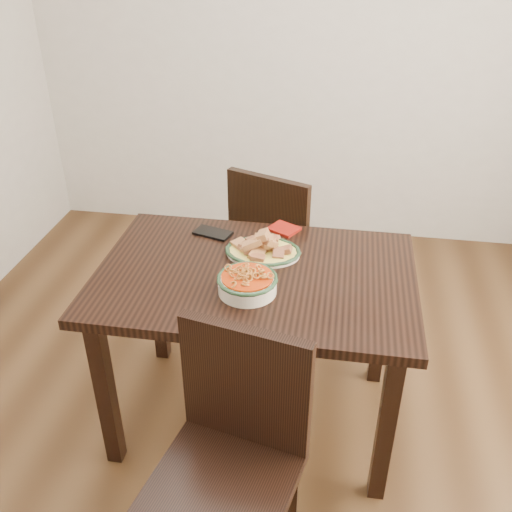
% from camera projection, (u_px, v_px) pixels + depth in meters
% --- Properties ---
extents(floor, '(3.50, 3.50, 0.00)m').
position_uv_depth(floor, '(266.00, 409.00, 2.56)').
color(floor, '#3D2613').
rests_on(floor, ground).
extents(wall_back, '(3.50, 0.10, 2.60)m').
position_uv_depth(wall_back, '(312.00, 34.00, 3.37)').
color(wall_back, beige).
rests_on(wall_back, ground).
extents(dining_table, '(1.20, 0.80, 0.75)m').
position_uv_depth(dining_table, '(255.00, 294.00, 2.21)').
color(dining_table, black).
rests_on(dining_table, ground).
extents(chair_far, '(0.54, 0.54, 0.89)m').
position_uv_depth(chair_far, '(278.00, 242.00, 2.86)').
color(chair_far, black).
rests_on(chair_far, ground).
extents(chair_near, '(0.50, 0.50, 0.89)m').
position_uv_depth(chair_near, '(233.00, 449.00, 1.76)').
color(chair_near, black).
rests_on(chair_near, ground).
extents(fish_plate, '(0.29, 0.23, 0.11)m').
position_uv_depth(fish_plate, '(263.00, 244.00, 2.25)').
color(fish_plate, beige).
rests_on(fish_plate, dining_table).
extents(noodle_bowl, '(0.22, 0.22, 0.08)m').
position_uv_depth(noodle_bowl, '(247.00, 282.00, 2.02)').
color(noodle_bowl, white).
rests_on(noodle_bowl, dining_table).
extents(smartphone, '(0.17, 0.12, 0.01)m').
position_uv_depth(smartphone, '(213.00, 233.00, 2.41)').
color(smartphone, black).
rests_on(smartphone, dining_table).
extents(napkin, '(0.15, 0.14, 0.01)m').
position_uv_depth(napkin, '(284.00, 229.00, 2.44)').
color(napkin, maroon).
rests_on(napkin, dining_table).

